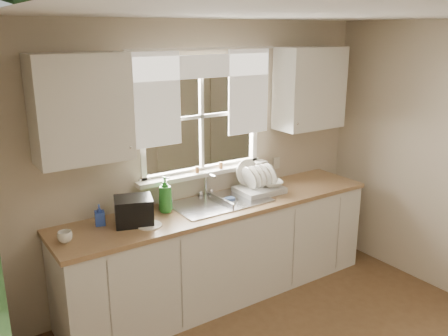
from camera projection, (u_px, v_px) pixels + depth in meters
room_walls at (388, 238)px, 2.76m from camera, size 3.62×4.02×2.50m
ceiling at (401, 11)px, 2.46m from camera, size 3.60×4.00×0.02m
window at (203, 134)px, 4.34m from camera, size 1.38×0.16×1.06m
curtains at (205, 86)px, 4.17m from camera, size 1.50×0.03×0.81m
base_cabinets at (222, 252)px, 4.37m from camera, size 3.00×0.62×0.87m
countertop at (222, 206)px, 4.25m from camera, size 3.04×0.65×0.04m
upper_cabinet_left at (81, 109)px, 3.48m from camera, size 0.70×0.33×0.80m
upper_cabinet_right at (310, 88)px, 4.71m from camera, size 0.70×0.33×0.80m
wall_outlet at (276, 163)px, 4.91m from camera, size 0.08×0.01×0.12m
sill_jars at (209, 168)px, 4.39m from camera, size 0.30×0.04×0.06m
sink at (220, 210)px, 4.29m from camera, size 0.88×0.52×0.40m
dish_rack at (259, 185)px, 4.51m from camera, size 0.44×0.33×0.30m
bowl at (272, 183)px, 4.54m from camera, size 0.27×0.27×0.05m
soap_bottle_a at (165, 194)px, 4.01m from camera, size 0.15×0.15×0.31m
soap_bottle_b at (100, 215)px, 3.75m from camera, size 0.09×0.10×0.17m
soap_bottle_c at (165, 198)px, 4.13m from camera, size 0.13×0.13×0.17m
saucer at (149, 225)px, 3.76m from camera, size 0.20×0.20×0.01m
cup at (65, 237)px, 3.46m from camera, size 0.11×0.11×0.09m
black_appliance at (134, 211)px, 3.78m from camera, size 0.36×0.34×0.22m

